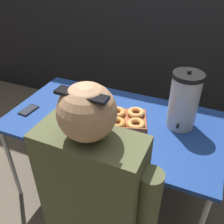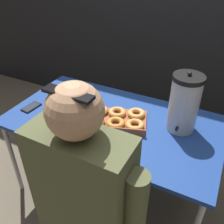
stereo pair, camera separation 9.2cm
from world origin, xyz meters
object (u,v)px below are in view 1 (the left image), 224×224
Objects in this scene: coffee_urn at (184,101)px; donut_box at (107,118)px; person_seated at (94,212)px; cell_phone at (29,110)px.

donut_box is at bearing -161.91° from coffee_urn.
person_seated is at bearing -90.56° from donut_box.
donut_box is 0.59m from cell_phone.
coffee_urn is (0.46, 0.15, 0.16)m from donut_box.
coffee_urn is 1.08m from cell_phone.
person_seated is at bearing -28.45° from cell_phone.
donut_box is 0.66m from person_seated.
donut_box is at bearing 15.34° from cell_phone.
person_seated reaches higher than donut_box.
cell_phone is 0.11× the size of person_seated.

